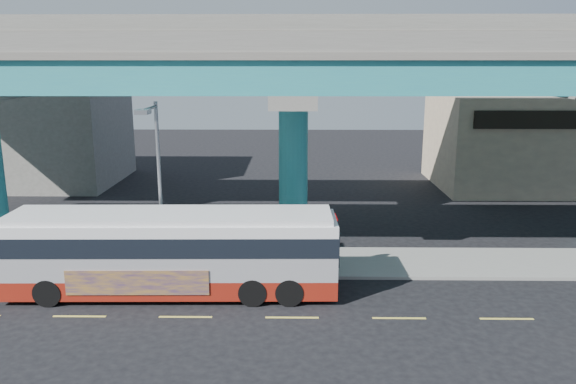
{
  "coord_description": "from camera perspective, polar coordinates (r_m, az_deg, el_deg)",
  "views": [
    {
      "loc": [
        0.1,
        -19.68,
        9.31
      ],
      "look_at": [
        -0.21,
        4.0,
        3.84
      ],
      "focal_mm": 35.0,
      "sensor_mm": 36.0,
      "label": 1
    }
  ],
  "objects": [
    {
      "name": "sidewalk",
      "position": [
        26.82,
        0.49,
        -7.13
      ],
      "size": [
        70.0,
        4.0,
        0.15
      ],
      "primitive_type": "cube",
      "color": "gray",
      "rests_on": "ground"
    },
    {
      "name": "building_concrete",
      "position": [
        48.32,
        -23.99,
        6.19
      ],
      "size": [
        12.0,
        10.0,
        9.0
      ],
      "primitive_type": "cube",
      "color": "gray",
      "rests_on": "ground"
    },
    {
      "name": "building_beige",
      "position": [
        46.62,
        23.4,
        4.8
      ],
      "size": [
        14.0,
        10.23,
        7.0
      ],
      "color": "#C1AD8A",
      "rests_on": "ground"
    },
    {
      "name": "transit_bus",
      "position": [
        23.43,
        -11.65,
        -5.73
      ],
      "size": [
        13.46,
        3.11,
        3.44
      ],
      "rotation": [
        0.0,
        0.0,
        0.02
      ],
      "color": "maroon",
      "rests_on": "ground"
    },
    {
      "name": "lane_markings",
      "position": [
        21.5,
        0.42,
        -12.64
      ],
      "size": [
        58.0,
        0.12,
        0.01
      ],
      "color": "#D8C64C",
      "rests_on": "ground"
    },
    {
      "name": "stop_sign",
      "position": [
        24.94,
        4.12,
        -3.6
      ],
      "size": [
        0.84,
        0.11,
        2.81
      ],
      "rotation": [
        0.0,
        0.0,
        -0.31
      ],
      "color": "gray",
      "rests_on": "sidewalk"
    },
    {
      "name": "ground",
      "position": [
        21.77,
        0.42,
        -12.31
      ],
      "size": [
        120.0,
        120.0,
        0.0
      ],
      "primitive_type": "plane",
      "color": "black",
      "rests_on": "ground"
    },
    {
      "name": "street_lamp",
      "position": [
        24.23,
        -13.31,
        2.6
      ],
      "size": [
        0.5,
        2.48,
        7.57
      ],
      "color": "gray",
      "rests_on": "sidewalk"
    },
    {
      "name": "viaduct",
      "position": [
        28.78,
        0.56,
        12.68
      ],
      "size": [
        52.0,
        12.4,
        11.7
      ],
      "color": "teal",
      "rests_on": "ground"
    }
  ]
}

